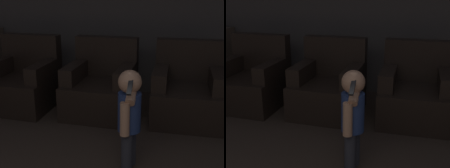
% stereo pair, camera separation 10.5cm
% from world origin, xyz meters
% --- Properties ---
extents(wall_back, '(8.40, 0.05, 2.60)m').
position_xyz_m(wall_back, '(0.00, 4.50, 1.30)').
color(wall_back, '#423D38').
rests_on(wall_back, ground_plane).
extents(armchair_left, '(0.83, 0.84, 0.89)m').
position_xyz_m(armchair_left, '(-1.39, 3.61, 0.31)').
color(armchair_left, black).
rests_on(armchair_left, ground_plane).
extents(armchair_middle, '(0.82, 0.84, 0.89)m').
position_xyz_m(armchair_middle, '(-0.36, 3.61, 0.31)').
color(armchair_middle, black).
rests_on(armchair_middle, ground_plane).
extents(armchair_right, '(0.80, 0.81, 0.89)m').
position_xyz_m(armchair_right, '(0.66, 3.61, 0.31)').
color(armchair_right, black).
rests_on(armchair_right, ground_plane).
extents(person_toddler, '(0.19, 0.34, 0.87)m').
position_xyz_m(person_toddler, '(0.14, 2.45, 0.51)').
color(person_toddler, '#28282D').
rests_on(person_toddler, ground_plane).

